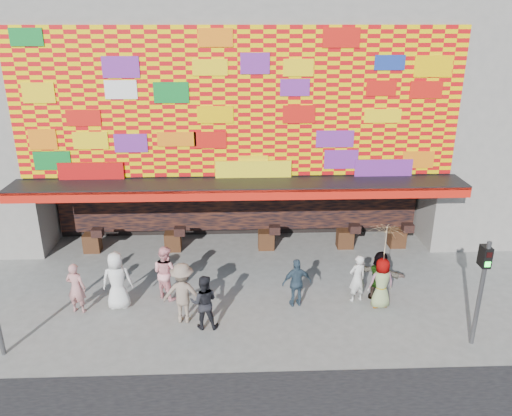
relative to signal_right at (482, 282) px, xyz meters
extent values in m
plane|color=slate|center=(-6.20, 1.50, -1.86)|extent=(90.00, 90.00, 0.00)
cube|color=gray|center=(-6.20, 9.50, 4.64)|extent=(15.00, 8.00, 7.00)
cube|color=black|center=(-6.20, 10.50, -0.36)|extent=(15.00, 6.00, 3.00)
cube|color=gray|center=(-13.50, 6.50, -0.36)|extent=(0.40, 2.00, 3.00)
cube|color=gray|center=(1.10, 6.50, -0.36)|extent=(0.40, 2.00, 3.00)
cube|color=black|center=(-6.20, 4.90, 1.14)|extent=(15.20, 1.60, 0.12)
cube|color=red|center=(-6.20, 4.12, 0.99)|extent=(15.20, 0.04, 0.35)
cube|color=#F8CC00|center=(-6.20, 5.46, 3.69)|extent=(14.80, 0.08, 4.90)
cube|color=black|center=(-6.20, 7.35, -0.31)|extent=(14.00, 0.25, 2.50)
cylinder|color=#59595B|center=(0.00, 0.00, -0.36)|extent=(0.12, 0.12, 3.00)
cube|color=black|center=(0.00, 0.00, 0.69)|extent=(0.22, 0.18, 0.55)
cube|color=black|center=(0.00, -0.09, 0.82)|extent=(0.14, 0.02, 0.14)
cube|color=#19E533|center=(0.00, -0.09, 0.56)|extent=(0.14, 0.02, 0.14)
imported|color=silver|center=(-9.86, 2.17, -0.96)|extent=(0.94, 0.67, 1.81)
imported|color=tan|center=(-11.02, 1.97, -1.07)|extent=(0.64, 0.48, 1.59)
imported|color=black|center=(-7.23, 1.03, -1.06)|extent=(0.80, 0.64, 1.61)
imported|color=gray|center=(-7.84, 1.37, -0.95)|extent=(1.24, 0.80, 1.82)
imported|color=#304455|center=(-4.51, 2.08, -1.09)|extent=(0.95, 0.53, 1.54)
imported|color=gray|center=(-1.94, 2.36, -1.06)|extent=(1.53, 1.10, 1.60)
imported|color=gray|center=(-1.99, 1.91, -1.07)|extent=(0.83, 0.59, 1.59)
imported|color=silver|center=(-2.63, 2.28, -1.09)|extent=(0.65, 0.53, 1.54)
imported|color=pink|center=(-8.51, 2.72, -1.00)|extent=(1.06, 1.03, 1.73)
imported|color=beige|center=(-1.99, 1.91, 0.32)|extent=(1.33, 1.34, 0.95)
cylinder|color=#4C3326|center=(-1.99, 1.91, -0.61)|extent=(0.02, 0.02, 1.00)
camera|label=1|loc=(-6.24, -11.03, 6.34)|focal=35.00mm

